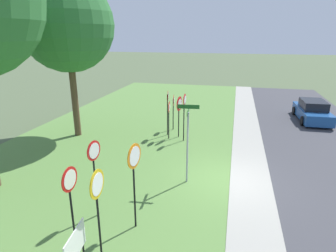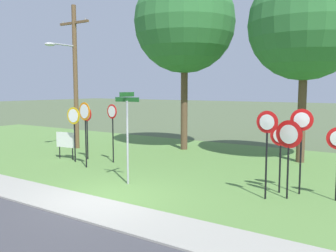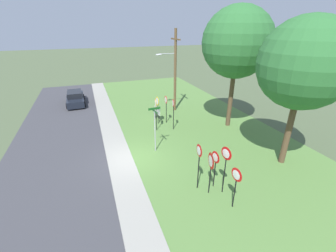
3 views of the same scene
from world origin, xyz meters
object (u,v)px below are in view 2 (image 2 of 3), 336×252
utility_pole (73,72)px  notice_board (66,141)px  stop_sign_near_left (85,120)px  stop_sign_far_left (87,122)px  street_name_post (127,130)px  yield_sign_near_right (267,134)px  yield_sign_far_right (280,143)px  oak_tree_left (185,22)px  stop_sign_far_center (112,121)px  yield_sign_near_left (289,141)px  yield_sign_center (301,131)px  oak_tree_right (305,24)px  stop_sign_near_right (74,122)px

utility_pole → notice_board: bearing=-49.8°
stop_sign_near_left → stop_sign_far_left: size_ratio=1.11×
street_name_post → yield_sign_near_right: bearing=6.8°
yield_sign_near_right → yield_sign_far_right: (0.15, 0.87, -0.37)m
stop_sign_far_left → oak_tree_left: (2.31, 4.82, 4.92)m
stop_sign_far_center → yield_sign_near_right: size_ratio=0.98×
yield_sign_near_left → yield_sign_near_right: (-0.52, -0.38, 0.19)m
yield_sign_near_left → utility_pole: bearing=177.8°
street_name_post → oak_tree_left: (-2.04, 7.11, 4.81)m
stop_sign_near_left → yield_sign_near_right: size_ratio=1.03×
yield_sign_center → oak_tree_right: bearing=92.3°
stop_sign_near_left → oak_tree_right: size_ratio=0.32×
utility_pole → yield_sign_near_left: bearing=-12.8°
stop_sign_far_center → yield_sign_near_right: 7.47m
notice_board → yield_sign_near_left: bearing=-10.2°
stop_sign_far_center → oak_tree_right: bearing=43.5°
stop_sign_far_left → oak_tree_right: (8.35, 4.79, 4.26)m
utility_pole → oak_tree_left: oak_tree_left is taller
stop_sign_near_left → yield_sign_near_left: size_ratio=1.15×
stop_sign_near_left → stop_sign_far_center: (0.24, 1.37, -0.13)m
stop_sign_near_right → yield_sign_near_left: bearing=-2.8°
stop_sign_near_right → stop_sign_near_left: bearing=-24.1°
yield_sign_near_left → stop_sign_near_left: bearing=-167.3°
yield_sign_near_right → notice_board: size_ratio=2.09×
yield_sign_near_right → oak_tree_left: size_ratio=0.28×
oak_tree_left → stop_sign_far_center: bearing=-99.8°
stop_sign_near_left → stop_sign_far_center: bearing=89.0°
stop_sign_far_center → stop_sign_near_left: bearing=-91.0°
yield_sign_far_right → oak_tree_right: oak_tree_right is taller
yield_sign_center → utility_pole: 12.66m
yield_sign_near_left → street_name_post: bearing=-154.8°
street_name_post → utility_pole: bearing=145.5°
yield_sign_near_right → street_name_post: bearing=-164.9°
stop_sign_near_right → street_name_post: 4.61m
utility_pole → notice_board: (1.94, -2.29, -3.32)m
stop_sign_near_left → utility_pole: size_ratio=0.35×
stop_sign_near_right → notice_board: bearing=163.1°
stop_sign_far_left → stop_sign_near_left: bearing=-44.4°
yield_sign_near_left → stop_sign_far_left: bearing=-175.4°
yield_sign_far_right → notice_board: yield_sign_far_right is taller
stop_sign_far_left → yield_sign_center: yield_sign_center is taller
yield_sign_near_left → yield_sign_near_right: size_ratio=0.89×
stop_sign_far_center → utility_pole: size_ratio=0.34×
stop_sign_far_center → yield_sign_near_left: (7.85, -1.08, -0.09)m
stop_sign_near_right → oak_tree_right: (8.35, 5.55, 4.23)m
yield_sign_near_right → oak_tree_left: (-6.51, 6.19, 4.73)m
oak_tree_left → yield_sign_center: bearing=-35.3°
oak_tree_left → oak_tree_right: (6.04, -0.03, -0.66)m
stop_sign_far_center → utility_pole: utility_pole is taller
yield_sign_near_left → yield_sign_center: size_ratio=0.88×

